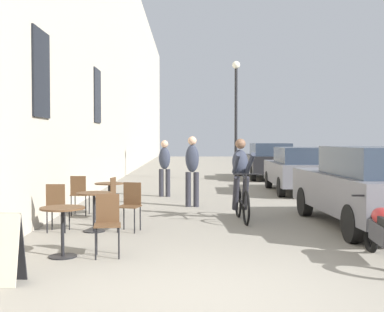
{
  "coord_description": "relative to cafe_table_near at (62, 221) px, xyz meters",
  "views": [
    {
      "loc": [
        -0.36,
        -5.41,
        1.7
      ],
      "look_at": [
        -0.14,
        13.89,
        1.05
      ],
      "focal_mm": 47.04,
      "sensor_mm": 36.0,
      "label": 1
    }
  ],
  "objects": [
    {
      "name": "ground_plane",
      "position": [
        2.14,
        -1.79,
        -0.52
      ],
      "size": [
        88.0,
        88.0,
        0.0
      ],
      "primitive_type": "plane",
      "color": "gray"
    },
    {
      "name": "building_facade_left",
      "position": [
        -1.31,
        12.2,
        4.69
      ],
      "size": [
        0.54,
        68.0,
        10.42
      ],
      "color": "#B7AD99",
      "rests_on": "ground_plane"
    },
    {
      "name": "cafe_table_near",
      "position": [
        0.0,
        0.0,
        0.0
      ],
      "size": [
        0.64,
        0.64,
        0.72
      ],
      "color": "black",
      "rests_on": "ground_plane"
    },
    {
      "name": "cafe_chair_near_toward_street",
      "position": [
        0.64,
        0.08,
        -0.0
      ],
      "size": [
        0.43,
        0.43,
        0.89
      ],
      "color": "black",
      "rests_on": "ground_plane"
    },
    {
      "name": "cafe_table_mid",
      "position": [
        0.09,
        2.0,
        0.0
      ],
      "size": [
        0.64,
        0.64,
        0.72
      ],
      "color": "black",
      "rests_on": "ground_plane"
    },
    {
      "name": "cafe_chair_mid_toward_street",
      "position": [
        0.74,
        2.08,
        -0.0
      ],
      "size": [
        0.46,
        0.46,
        0.89
      ],
      "color": "black",
      "rests_on": "ground_plane"
    },
    {
      "name": "cafe_chair_mid_toward_wall",
      "position": [
        -0.57,
        1.93,
        -0.0
      ],
      "size": [
        0.39,
        0.39,
        0.89
      ],
      "color": "black",
      "rests_on": "ground_plane"
    },
    {
      "name": "cafe_table_far",
      "position": [
        0.06,
        4.0,
        0.0
      ],
      "size": [
        0.64,
        0.64,
        0.72
      ],
      "color": "black",
      "rests_on": "ground_plane"
    },
    {
      "name": "cafe_chair_far_toward_street",
      "position": [
        -0.59,
        3.93,
        -0.0
      ],
      "size": [
        0.4,
        0.4,
        0.89
      ],
      "color": "black",
      "rests_on": "ground_plane"
    },
    {
      "name": "cafe_chair_far_toward_wall",
      "position": [
        0.13,
        3.41,
        -0.0
      ],
      "size": [
        0.44,
        0.44,
        0.89
      ],
      "color": "black",
      "rests_on": "ground_plane"
    },
    {
      "name": "cyclist_on_bicycle",
      "position": [
        2.94,
        3.35,
        0.29
      ],
      "size": [
        0.52,
        1.76,
        1.74
      ],
      "color": "black",
      "rests_on": "ground_plane"
    },
    {
      "name": "pedestrian_near",
      "position": [
        1.93,
        5.38,
        0.48
      ],
      "size": [
        0.36,
        0.26,
        1.77
      ],
      "color": "#26262D",
      "rests_on": "ground_plane"
    },
    {
      "name": "pedestrian_mid",
      "position": [
        1.14,
        7.63,
        0.42
      ],
      "size": [
        0.38,
        0.3,
        1.67
      ],
      "color": "#26262D",
      "rests_on": "ground_plane"
    },
    {
      "name": "street_lamp",
      "position": [
        3.82,
        13.46,
        2.59
      ],
      "size": [
        0.32,
        0.32,
        4.9
      ],
      "color": "black",
      "rests_on": "ground_plane"
    },
    {
      "name": "parked_car_nearest",
      "position": [
        5.29,
        2.3,
        0.29
      ],
      "size": [
        1.98,
        4.44,
        1.56
      ],
      "color": "#595960",
      "rests_on": "ground_plane"
    },
    {
      "name": "parked_car_second",
      "position": [
        5.37,
        8.68,
        0.23
      ],
      "size": [
        1.81,
        4.11,
        1.45
      ],
      "color": "#595960",
      "rests_on": "ground_plane"
    },
    {
      "name": "parked_car_third",
      "position": [
        5.33,
        14.36,
        0.27
      ],
      "size": [
        1.9,
        4.35,
        1.53
      ],
      "color": "black",
      "rests_on": "ground_plane"
    }
  ]
}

